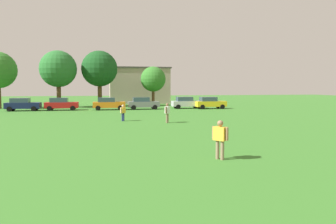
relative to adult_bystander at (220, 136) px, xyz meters
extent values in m
plane|color=#387528|center=(-7.04, 17.05, -1.03)|extent=(160.00, 160.00, 0.00)
cylinder|color=#8C7259|center=(0.08, -0.10, -0.61)|extent=(0.16, 0.16, 0.85)
cylinder|color=#8C7259|center=(-0.08, 0.10, -0.61)|extent=(0.16, 0.16, 0.85)
cube|color=yellow|center=(0.00, 0.00, 0.12)|extent=(0.60, 0.65, 0.60)
cylinder|color=#936B4C|center=(0.21, -0.28, 0.14)|extent=(0.12, 0.12, 0.57)
cylinder|color=#936B4C|center=(-0.21, 0.28, 0.14)|extent=(0.12, 0.12, 0.57)
sphere|color=#936B4C|center=(0.00, 0.00, 0.58)|extent=(0.27, 0.27, 0.27)
cylinder|color=#8C7259|center=(0.50, 14.74, -0.61)|extent=(0.16, 0.16, 0.84)
cylinder|color=#8C7259|center=(0.37, 14.52, -0.61)|extent=(0.16, 0.16, 0.84)
cube|color=white|center=(0.43, 14.63, 0.11)|extent=(0.55, 0.65, 0.60)
cylinder|color=brown|center=(0.60, 14.94, 0.13)|extent=(0.12, 0.12, 0.56)
cylinder|color=brown|center=(0.27, 14.32, 0.13)|extent=(0.12, 0.12, 0.56)
sphere|color=brown|center=(0.43, 14.63, 0.56)|extent=(0.26, 0.26, 0.26)
cylinder|color=navy|center=(-3.25, 16.97, -0.66)|extent=(0.14, 0.14, 0.74)
cylinder|color=navy|center=(-3.39, 16.79, -0.66)|extent=(0.14, 0.14, 0.74)
cube|color=yellow|center=(-3.32, 16.88, -0.03)|extent=(0.52, 0.56, 0.52)
cylinder|color=beige|center=(-3.13, 17.12, -0.02)|extent=(0.11, 0.11, 0.49)
cylinder|color=beige|center=(-3.51, 16.64, -0.02)|extent=(0.11, 0.11, 0.49)
sphere|color=beige|center=(-3.32, 16.88, 0.36)|extent=(0.23, 0.23, 0.23)
cube|color=#141E4C|center=(-15.42, 31.83, -0.33)|extent=(4.30, 1.80, 0.76)
cube|color=#334756|center=(-15.76, 31.83, 0.35)|extent=(2.24, 1.58, 0.60)
cylinder|color=black|center=(-13.96, 32.73, -0.71)|extent=(0.64, 0.22, 0.64)
cylinder|color=black|center=(-13.96, 30.93, -0.71)|extent=(0.64, 0.22, 0.64)
cylinder|color=black|center=(-16.88, 32.73, -0.71)|extent=(0.64, 0.22, 0.64)
cylinder|color=black|center=(-16.88, 30.93, -0.71)|extent=(0.64, 0.22, 0.64)
cube|color=red|center=(-10.60, 32.01, -0.33)|extent=(4.30, 1.80, 0.76)
cube|color=#334756|center=(-10.94, 32.01, 0.35)|extent=(2.24, 1.58, 0.60)
cylinder|color=black|center=(-9.14, 32.91, -0.71)|extent=(0.64, 0.22, 0.64)
cylinder|color=black|center=(-9.14, 31.11, -0.71)|extent=(0.64, 0.22, 0.64)
cylinder|color=black|center=(-12.06, 32.91, -0.71)|extent=(0.64, 0.22, 0.64)
cylinder|color=black|center=(-12.06, 31.11, -0.71)|extent=(0.64, 0.22, 0.64)
cube|color=orange|center=(-4.39, 31.55, -0.33)|extent=(4.30, 1.80, 0.76)
cube|color=#334756|center=(-4.73, 31.55, 0.35)|extent=(2.24, 1.58, 0.60)
cylinder|color=black|center=(-2.92, 32.45, -0.71)|extent=(0.64, 0.22, 0.64)
cylinder|color=black|center=(-2.92, 30.65, -0.71)|extent=(0.64, 0.22, 0.64)
cylinder|color=black|center=(-5.85, 32.45, -0.71)|extent=(0.64, 0.22, 0.64)
cylinder|color=black|center=(-5.85, 30.65, -0.71)|extent=(0.64, 0.22, 0.64)
cube|color=slate|center=(0.36, 31.75, -0.33)|extent=(4.30, 1.80, 0.76)
cube|color=#334756|center=(0.01, 31.75, 0.35)|extent=(2.24, 1.58, 0.60)
cylinder|color=black|center=(1.82, 32.65, -0.71)|extent=(0.64, 0.22, 0.64)
cylinder|color=black|center=(1.82, 30.85, -0.71)|extent=(0.64, 0.22, 0.64)
cylinder|color=black|center=(-1.10, 32.65, -0.71)|extent=(0.64, 0.22, 0.64)
cylinder|color=black|center=(-1.10, 30.85, -0.71)|extent=(0.64, 0.22, 0.64)
cube|color=silver|center=(6.71, 32.32, -0.33)|extent=(4.30, 1.80, 0.76)
cube|color=#334756|center=(6.36, 32.32, 0.35)|extent=(2.24, 1.58, 0.60)
cylinder|color=black|center=(8.17, 33.22, -0.71)|extent=(0.64, 0.22, 0.64)
cylinder|color=black|center=(8.17, 31.42, -0.71)|extent=(0.64, 0.22, 0.64)
cylinder|color=black|center=(5.25, 33.22, -0.71)|extent=(0.64, 0.22, 0.64)
cylinder|color=black|center=(5.25, 31.42, -0.71)|extent=(0.64, 0.22, 0.64)
cube|color=yellow|center=(9.87, 31.01, -0.33)|extent=(4.30, 1.80, 0.76)
cube|color=#334756|center=(9.53, 31.01, 0.35)|extent=(2.24, 1.58, 0.60)
cylinder|color=black|center=(11.34, 31.91, -0.71)|extent=(0.64, 0.22, 0.64)
cylinder|color=black|center=(11.34, 30.11, -0.71)|extent=(0.64, 0.22, 0.64)
cylinder|color=black|center=(8.41, 31.91, -0.71)|extent=(0.64, 0.22, 0.64)
cylinder|color=black|center=(8.41, 30.11, -0.71)|extent=(0.64, 0.22, 0.64)
cylinder|color=brown|center=(-11.73, 38.00, 0.70)|extent=(0.64, 0.64, 3.48)
sphere|color=#286B2D|center=(-11.73, 38.00, 4.77)|extent=(5.49, 5.49, 5.49)
cylinder|color=brown|center=(-5.70, 39.50, 0.75)|extent=(0.66, 0.66, 3.57)
sphere|color=#194C1E|center=(-5.70, 39.50, 4.94)|extent=(5.64, 5.64, 5.64)
cylinder|color=brown|center=(2.96, 40.13, 0.28)|extent=(0.48, 0.48, 2.63)
sphere|color=#337528|center=(2.96, 40.13, 3.35)|extent=(4.14, 4.14, 4.14)
cube|color=tan|center=(1.45, 48.74, 2.20)|extent=(10.91, 7.19, 6.46)
cube|color=#4C4742|center=(1.45, 48.74, 5.55)|extent=(11.35, 7.48, 0.24)
camera|label=1|loc=(-4.97, -13.56, 2.21)|focal=34.98mm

